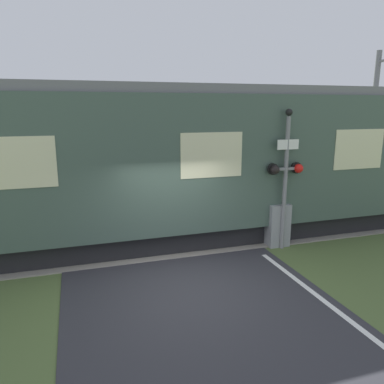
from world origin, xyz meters
name	(u,v)px	position (x,y,z in m)	size (l,w,h in m)	color
ground_plane	(188,285)	(0.00, 0.00, 0.00)	(80.00, 80.00, 0.00)	#4C6033
track_bed	(157,238)	(0.00, 3.05, 0.02)	(36.00, 3.20, 0.13)	gray
train	(193,162)	(1.08, 3.05, 2.21)	(16.04, 3.11, 4.32)	black
crossing_barrier	(264,224)	(2.66, 1.59, 0.65)	(5.32, 0.44, 1.18)	gray
signal_post	(286,172)	(3.08, 1.33, 2.11)	(1.00, 0.26, 3.72)	gray
catenary_pole	(373,126)	(8.97, 4.81, 3.06)	(0.20, 1.90, 5.84)	slate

